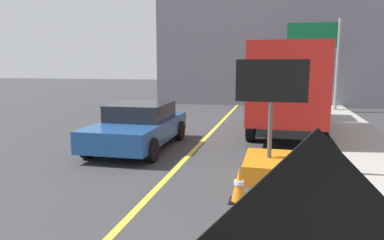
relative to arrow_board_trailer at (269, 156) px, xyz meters
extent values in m
cube|color=yellow|center=(-2.27, -3.25, -0.48)|extent=(0.14, 36.00, 0.01)
cube|color=orange|center=(0.00, 0.00, -0.26)|extent=(1.11, 1.80, 0.45)
cylinder|color=#4C4C4C|center=(0.00, 0.00, 0.62)|extent=(0.10, 0.10, 1.30)
cube|color=black|center=(0.00, 0.00, 1.74)|extent=(1.60, 0.09, 0.95)
sphere|color=yellow|center=(0.55, 0.05, 1.74)|extent=(0.09, 0.09, 0.09)
sphere|color=yellow|center=(0.25, 0.05, 1.74)|extent=(0.09, 0.09, 0.09)
sphere|color=yellow|center=(-0.05, 0.05, 1.74)|extent=(0.09, 0.09, 0.09)
sphere|color=yellow|center=(-0.35, 0.05, 1.74)|extent=(0.09, 0.09, 0.09)
sphere|color=yellow|center=(-0.52, 0.05, 1.92)|extent=(0.09, 0.09, 0.09)
sphere|color=yellow|center=(-0.52, 0.05, 1.56)|extent=(0.09, 0.09, 0.09)
cube|color=black|center=(0.55, 6.22, 0.09)|extent=(1.97, 7.97, 0.25)
cube|color=silver|center=(0.66, 9.07, 1.17)|extent=(2.49, 2.30, 1.90)
cube|color=red|center=(0.51, 5.01, 1.51)|extent=(2.60, 5.46, 2.58)
cylinder|color=black|center=(-0.50, 8.95, -0.03)|extent=(0.31, 0.91, 0.90)
cylinder|color=black|center=(1.80, 8.87, -0.03)|extent=(0.31, 0.91, 0.90)
cylinder|color=black|center=(-0.68, 3.89, -0.03)|extent=(0.31, 0.91, 0.90)
cylinder|color=black|center=(1.63, 3.81, -0.03)|extent=(0.31, 0.91, 0.90)
cube|color=navy|center=(-4.02, 2.03, 0.10)|extent=(1.98, 4.48, 0.60)
cube|color=black|center=(-4.02, 2.25, 0.65)|extent=(1.73, 2.02, 0.50)
cylinder|color=black|center=(-3.08, 0.56, -0.15)|extent=(0.22, 0.66, 0.66)
cylinder|color=black|center=(-4.94, 0.55, -0.15)|extent=(0.22, 0.66, 0.66)
cylinder|color=black|center=(-3.09, 3.51, -0.15)|extent=(0.22, 0.66, 0.66)
cylinder|color=black|center=(-4.96, 3.50, -0.15)|extent=(0.22, 0.66, 0.66)
cylinder|color=gray|center=(3.27, 12.48, 2.02)|extent=(0.18, 0.18, 5.00)
cube|color=#0F6033|center=(1.87, 12.40, 3.67)|extent=(2.60, 0.21, 1.30)
cube|color=white|center=(1.87, 12.43, 3.67)|extent=(1.82, 0.12, 0.18)
cube|color=slate|center=(1.14, 19.23, 3.15)|extent=(17.59, 9.26, 7.27)
cube|color=black|center=(-0.51, -1.73, -0.47)|extent=(0.36, 0.36, 0.03)
cone|color=orange|center=(-0.51, -1.73, -0.13)|extent=(0.28, 0.28, 0.65)
cylinder|color=white|center=(-0.51, -1.73, -0.10)|extent=(0.19, 0.19, 0.08)
camera|label=1|loc=(0.10, -8.26, 2.11)|focal=33.56mm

